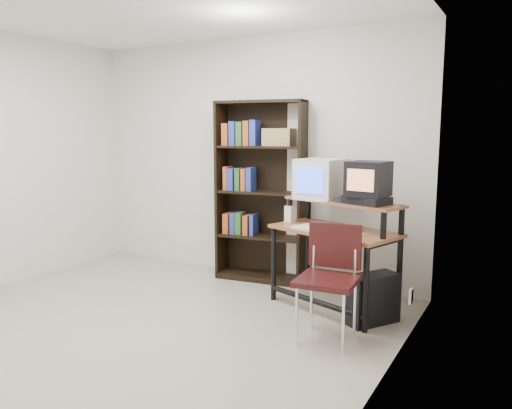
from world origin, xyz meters
The scene contains 16 objects.
floor centered at (0.00, 0.00, -0.01)m, with size 4.00×4.00×0.01m, color #AFA491.
back_wall centered at (0.00, 2.00, 1.30)m, with size 4.00×0.01×2.60m, color silver.
right_wall centered at (2.00, 0.00, 1.30)m, with size 0.01×4.00×2.60m, color silver.
computer_desk centered at (1.26, 1.39, 0.68)m, with size 1.25×0.89×0.98m.
crt_monitor centered at (1.04, 1.56, 1.16)m, with size 0.46×0.46×0.37m.
vcr centered at (1.54, 1.37, 1.01)m, with size 0.36×0.26×0.08m, color black.
crt_tv centered at (1.54, 1.37, 1.20)m, with size 0.35×0.35×0.30m.
cd_spindle centered at (1.30, 1.37, 0.99)m, with size 0.12×0.12×0.05m, color #26262B.
keyboard centered at (1.15, 1.24, 0.74)m, with size 0.47×0.21×0.04m, color silver.
mousepad centered at (1.51, 1.19, 0.72)m, with size 0.22×0.18×0.01m, color black.
mouse centered at (1.52, 1.19, 0.74)m, with size 0.10×0.06×0.03m, color white.
desk_speaker centered at (0.75, 1.50, 0.80)m, with size 0.08×0.07×0.17m, color silver.
pc_tower centered at (1.67, 1.20, 0.21)m, with size 0.20×0.45×0.42m, color black.
school_chair centered at (1.45, 0.76, 0.55)m, with size 0.48×0.48×0.88m.
bookshelf centered at (0.24, 1.86, 0.98)m, with size 0.99×0.44×1.91m.
wall_outlet centered at (1.99, 1.15, 0.30)m, with size 0.02×0.08×0.12m, color beige.
Camera 1 is at (2.78, -2.78, 1.61)m, focal length 35.00 mm.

